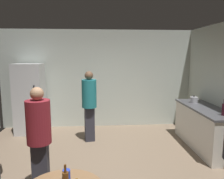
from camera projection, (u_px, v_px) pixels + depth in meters
The scene contains 10 objects.
ground_plane at pixel (101, 176), 3.81m from camera, with size 5.20×5.20×0.10m, color #7A6651.
wall_back at pixel (98, 79), 6.19m from camera, with size 5.32×0.06×2.70m, color beige.
refrigerator at pixel (30, 99), 5.71m from camera, with size 0.70×0.68×1.80m.
kitchen_counter at pixel (204, 127), 4.81m from camera, with size 0.64×1.89×0.90m.
kettle at pixel (194, 100), 5.19m from camera, with size 0.24×0.17×0.18m.
wine_bottle_on_counter at pixel (224, 109), 4.09m from camera, with size 0.08×0.08×0.31m.
beer_bottle_brown at pixel (66, 179), 2.14m from camera, with size 0.06×0.06×0.23m.
plastic_cup_blue at pixel (66, 175), 2.27m from camera, with size 0.08×0.08×0.11m, color blue.
person_in_maroon_shirt at pixel (39, 133), 3.11m from camera, with size 0.34×0.34×1.58m.
person_in_teal_shirt at pixel (89, 101), 5.11m from camera, with size 0.39×0.39×1.65m.
Camera 1 is at (-0.06, -3.54, 2.01)m, focal length 35.43 mm.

